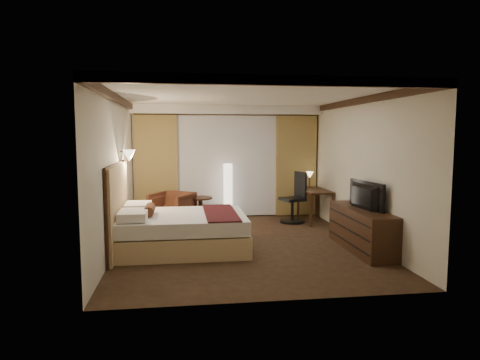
{
  "coord_description": "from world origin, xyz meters",
  "views": [
    {
      "loc": [
        -1.11,
        -7.65,
        2.01
      ],
      "look_at": [
        0.0,
        0.4,
        1.15
      ],
      "focal_mm": 32.0,
      "sensor_mm": 36.0,
      "label": 1
    }
  ],
  "objects": [
    {
      "name": "wall_sconce",
      "position": [
        -2.09,
        0.66,
        1.62
      ],
      "size": [
        0.24,
        0.24,
        0.24
      ],
      "primitive_type": null,
      "color": "white",
      "rests_on": "left_wall"
    },
    {
      "name": "floor",
      "position": [
        0.0,
        0.0,
        0.0
      ],
      "size": [
        4.5,
        5.5,
        0.01
      ],
      "primitive_type": "cube",
      "color": "#311C13",
      "rests_on": "ground"
    },
    {
      "name": "headboard",
      "position": [
        -2.2,
        -0.2,
        0.75
      ],
      "size": [
        0.12,
        2.01,
        1.5
      ],
      "primitive_type": null,
      "color": "tan",
      "rests_on": "floor"
    },
    {
      "name": "desk_lamp",
      "position": [
        1.95,
        2.26,
        0.92
      ],
      "size": [
        0.18,
        0.18,
        0.34
      ],
      "primitive_type": null,
      "color": "#FFD899",
      "rests_on": "desk"
    },
    {
      "name": "desk",
      "position": [
        1.95,
        1.83,
        0.38
      ],
      "size": [
        0.55,
        1.15,
        0.75
      ],
      "primitive_type": null,
      "color": "black",
      "rests_on": "floor"
    },
    {
      "name": "dresser",
      "position": [
        2.0,
        -0.67,
        0.37
      ],
      "size": [
        0.5,
        1.89,
        0.73
      ],
      "primitive_type": null,
      "color": "black",
      "rests_on": "floor"
    },
    {
      "name": "curtain_right_drape",
      "position": [
        1.7,
        2.61,
        1.25
      ],
      "size": [
        1.0,
        0.14,
        2.45
      ],
      "primitive_type": "cube",
      "color": "#9F8E49",
      "rests_on": "back_wall"
    },
    {
      "name": "curtain_sheer",
      "position": [
        0.0,
        2.67,
        1.25
      ],
      "size": [
        2.48,
        0.04,
        2.45
      ],
      "primitive_type": "cube",
      "color": "silver",
      "rests_on": "back_wall"
    },
    {
      "name": "soffit",
      "position": [
        0.0,
        2.5,
        2.6
      ],
      "size": [
        4.5,
        0.5,
        0.2
      ],
      "primitive_type": "cube",
      "color": "white",
      "rests_on": "ceiling"
    },
    {
      "name": "floor_lamp",
      "position": [
        -0.02,
        2.34,
        0.67
      ],
      "size": [
        0.28,
        0.28,
        1.35
      ],
      "primitive_type": null,
      "color": "white",
      "rests_on": "floor"
    },
    {
      "name": "bed",
      "position": [
        -1.09,
        -0.2,
        0.32
      ],
      "size": [
        2.19,
        1.71,
        0.64
      ],
      "primitive_type": null,
      "color": "white",
      "rests_on": "floor"
    },
    {
      "name": "office_chair",
      "position": [
        1.4,
        1.78,
        0.59
      ],
      "size": [
        0.72,
        0.72,
        1.17
      ],
      "primitive_type": null,
      "rotation": [
        0.0,
        0.0,
        0.33
      ],
      "color": "black",
      "rests_on": "floor"
    },
    {
      "name": "right_wall",
      "position": [
        2.25,
        0.0,
        1.35
      ],
      "size": [
        0.02,
        5.5,
        2.7
      ],
      "primitive_type": "cube",
      "color": "beige",
      "rests_on": "floor"
    },
    {
      "name": "ceiling",
      "position": [
        0.0,
        0.0,
        2.7
      ],
      "size": [
        4.5,
        5.5,
        0.01
      ],
      "primitive_type": "cube",
      "color": "white",
      "rests_on": "back_wall"
    },
    {
      "name": "crown_molding",
      "position": [
        0.0,
        0.0,
        2.64
      ],
      "size": [
        4.5,
        5.5,
        0.12
      ],
      "primitive_type": null,
      "color": "black",
      "rests_on": "ceiling"
    },
    {
      "name": "left_wall",
      "position": [
        -2.25,
        0.0,
        1.35
      ],
      "size": [
        0.02,
        5.5,
        2.7
      ],
      "primitive_type": "cube",
      "color": "beige",
      "rests_on": "floor"
    },
    {
      "name": "side_table",
      "position": [
        -0.69,
        2.02,
        0.3
      ],
      "size": [
        0.54,
        0.54,
        0.6
      ],
      "primitive_type": null,
      "color": "black",
      "rests_on": "floor"
    },
    {
      "name": "back_wall",
      "position": [
        0.0,
        2.75,
        1.35
      ],
      "size": [
        4.5,
        0.02,
        2.7
      ],
      "primitive_type": "cube",
      "color": "beige",
      "rests_on": "floor"
    },
    {
      "name": "curtain_left_drape",
      "position": [
        -1.7,
        2.61,
        1.25
      ],
      "size": [
        1.0,
        0.14,
        2.45
      ],
      "primitive_type": "cube",
      "color": "#9F8E49",
      "rests_on": "back_wall"
    },
    {
      "name": "television",
      "position": [
        1.97,
        -0.67,
        1.04
      ],
      "size": [
        0.73,
        1.13,
        0.14
      ],
      "primitive_type": "imported",
      "rotation": [
        0.0,
        0.0,
        1.69
      ],
      "color": "black",
      "rests_on": "dresser"
    },
    {
      "name": "armchair",
      "position": [
        -1.32,
        1.8,
        0.41
      ],
      "size": [
        1.08,
        1.06,
        0.83
      ],
      "primitive_type": "imported",
      "rotation": [
        0.0,
        0.0,
        -0.56
      ],
      "color": "#4D2217",
      "rests_on": "floor"
    }
  ]
}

